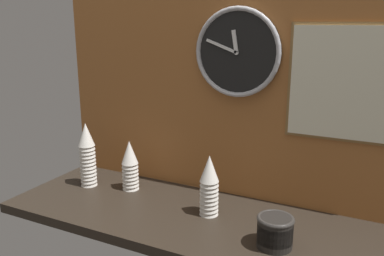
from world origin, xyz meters
The scene contains 8 objects.
ground_plane centered at (0.00, 0.00, -2.00)cm, with size 160.00×56.00×4.00cm, color black.
wall_tiled_back centered at (0.00, 26.50, 52.50)cm, with size 160.00×3.00×105.00cm.
cup_stack_left centered at (-39.38, 9.71, 11.48)cm, with size 7.56×7.56×22.97cm.
cup_stack_far_left centered at (-59.46, 4.69, 14.99)cm, with size 7.56×7.56×29.98cm.
cup_stack_center_right centered at (3.07, 2.59, 12.36)cm, with size 7.56×7.56×24.72cm.
bowl_stack_right centered at (32.84, -9.12, 5.88)cm, with size 12.75×12.75×11.02cm.
wall_clock centered at (5.40, 23.47, 62.35)cm, with size 36.21×2.70×36.21cm.
menu_board centered at (45.60, 24.35, 52.45)cm, with size 38.51×1.32×43.83cm.
Camera 1 is at (63.01, -132.53, 74.65)cm, focal length 38.00 mm.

